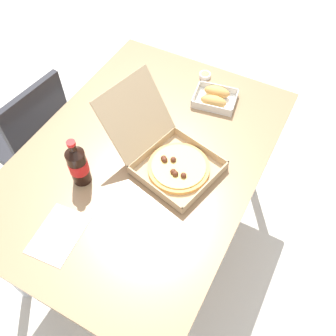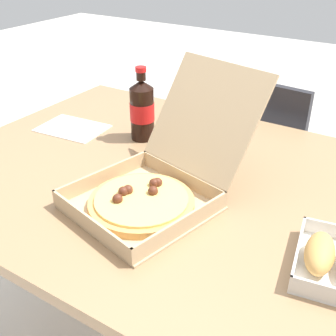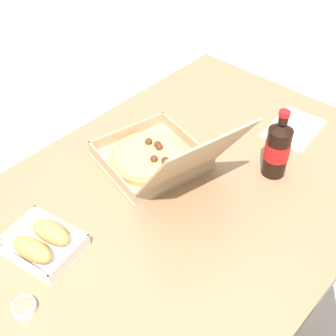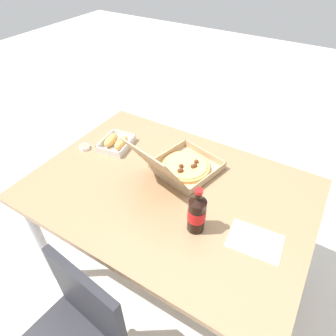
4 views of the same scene
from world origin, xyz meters
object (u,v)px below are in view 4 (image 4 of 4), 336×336
at_px(pizza_box_open, 182,166).
at_px(bread_side_box, 116,142).
at_px(dipping_sauce_cup, 84,147).
at_px(paper_menu, 255,241).
at_px(cola_bottle, 197,213).

bearing_deg(pizza_box_open, bread_side_box, -1.07).
distance_m(bread_side_box, dipping_sauce_cup, 0.18).
height_order(pizza_box_open, paper_menu, pizza_box_open).
distance_m(cola_bottle, paper_menu, 0.26).
bearing_deg(paper_menu, dipping_sauce_cup, -11.03).
xyz_separation_m(pizza_box_open, dipping_sauce_cup, (0.56, 0.10, -0.03)).
distance_m(pizza_box_open, bread_side_box, 0.43).
height_order(bread_side_box, cola_bottle, cola_bottle).
xyz_separation_m(paper_menu, dipping_sauce_cup, (1.02, -0.10, 0.01)).
relative_size(bread_side_box, dipping_sauce_cup, 3.79).
bearing_deg(cola_bottle, pizza_box_open, -51.15).
bearing_deg(pizza_box_open, dipping_sauce_cup, 10.58).
height_order(bread_side_box, paper_menu, bread_side_box).
bearing_deg(cola_bottle, bread_side_box, -23.53).
xyz_separation_m(pizza_box_open, paper_menu, (-0.45, 0.21, -0.04)).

